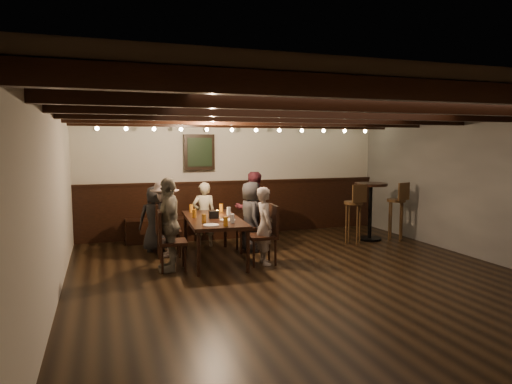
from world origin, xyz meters
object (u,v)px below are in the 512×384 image
object	(u,v)px
person_bench_left	(155,219)
person_left_far	(169,224)
bar_stool_left	(353,222)
dining_table	(213,221)
chair_left_near	(167,240)
person_left_near	(165,219)
person_bench_centre	(204,214)
person_bench_right	(253,209)
chair_right_far	(263,246)
person_right_near	(251,217)
high_top_table	(370,203)
chair_left_far	(172,252)
chair_right_near	(249,236)
person_right_far	(265,226)
bar_stool_right	(396,218)

from	to	relation	value
person_bench_left	person_left_far	bearing A→B (deg)	96.34
person_bench_left	person_left_far	world-z (taller)	person_left_far
bar_stool_left	dining_table	bearing A→B (deg)	179.99
chair_left_near	person_left_near	distance (m)	0.37
person_left_near	bar_stool_left	distance (m)	3.56
person_bench_centre	person_bench_right	size ratio (longest dim) A/B	0.87
person_left_near	chair_right_far	bearing A→B (deg)	58.52
person_right_near	person_bench_right	bearing A→B (deg)	-18.43
chair_left_near	high_top_table	size ratio (longest dim) A/B	0.80
chair_left_near	person_left_far	world-z (taller)	person_left_far
chair_right_far	person_bench_centre	bearing A→B (deg)	25.64
dining_table	person_left_near	world-z (taller)	person_left_near
person_left_near	chair_left_far	bearing A→B (deg)	1.96
person_right_near	bar_stool_left	xyz separation A→B (m)	(2.06, -0.05, -0.19)
person_left_near	bar_stool_left	xyz separation A→B (m)	(3.55, -0.15, -0.22)
person_bench_right	person_left_far	world-z (taller)	person_left_far
dining_table	chair_left_near	world-z (taller)	chair_left_near
chair_right_near	chair_left_far	bearing A→B (deg)	122.03
person_bench_centre	high_top_table	size ratio (longest dim) A/B	1.06
person_bench_centre	high_top_table	bearing A→B (deg)	175.39
chair_right_far	person_bench_right	world-z (taller)	person_bench_right
person_right_far	chair_left_far	bearing A→B (deg)	90.00
person_left_far	bar_stool_right	xyz separation A→B (m)	(4.62, 0.80, -0.28)
person_bench_right	chair_left_near	bearing A→B (deg)	15.53
dining_table	chair_left_far	bearing A→B (deg)	-147.97
chair_right_near	chair_right_far	world-z (taller)	chair_right_far
dining_table	person_right_far	size ratio (longest dim) A/B	1.56
dining_table	chair_right_near	size ratio (longest dim) A/B	2.13
chair_right_near	high_top_table	xyz separation A→B (m)	(2.59, 0.16, 0.47)
dining_table	person_right_near	distance (m)	0.87
chair_left_far	bar_stool_right	bearing A→B (deg)	103.83
chair_right_near	person_left_near	bearing A→B (deg)	90.00
chair_left_near	high_top_table	distance (m)	4.05
person_bench_left	person_right_far	xyz separation A→B (m)	(1.55, -1.46, 0.03)
chair_right_near	bar_stool_right	bearing A→B (deg)	-86.05
person_bench_left	bar_stool_left	distance (m)	3.73
person_bench_right	high_top_table	size ratio (longest dim) A/B	1.22
chair_right_near	person_right_far	size ratio (longest dim) A/B	0.73
bar_stool_right	dining_table	bearing A→B (deg)	169.05
person_left_near	bar_stool_left	bearing A→B (deg)	91.53
bar_stool_right	person_bench_left	bearing A→B (deg)	156.26
person_right_far	person_left_far	bearing A→B (deg)	90.00
chair_right_far	bar_stool_right	xyz separation A→B (m)	(3.15, 0.90, 0.14)
high_top_table	person_right_far	bearing A→B (deg)	-157.96
person_bench_left	person_left_near	size ratio (longest dim) A/B	0.90
chair_left_near	bar_stool_right	xyz separation A→B (m)	(4.52, -0.09, 0.15)
chair_left_far	dining_table	bearing A→B (deg)	122.03
dining_table	chair_left_far	xyz separation A→B (m)	(-0.75, -0.40, -0.37)
chair_right_near	dining_table	bearing A→B (deg)	122.04
person_bench_left	person_bench_right	distance (m)	1.80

